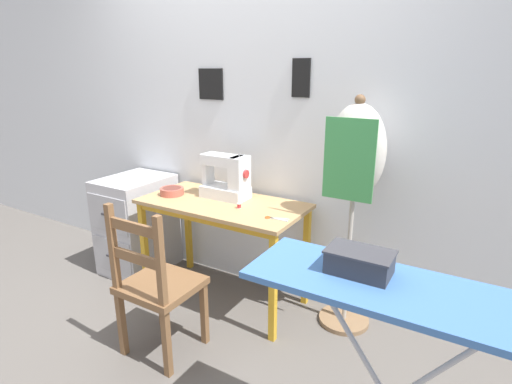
# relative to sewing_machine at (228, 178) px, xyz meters

# --- Properties ---
(ground_plane) EXTENTS (14.00, 14.00, 0.00)m
(ground_plane) POSITION_rel_sewing_machine_xyz_m (0.02, -0.37, -0.87)
(ground_plane) COLOR #5B5651
(wall_back) EXTENTS (10.00, 0.06, 2.55)m
(wall_back) POSITION_rel_sewing_machine_xyz_m (0.02, 0.25, 0.40)
(wall_back) COLOR silver
(wall_back) RESTS_ON ground_plane
(sewing_table) EXTENTS (1.12, 0.56, 0.73)m
(sewing_table) POSITION_rel_sewing_machine_xyz_m (0.02, -0.10, -0.23)
(sewing_table) COLOR tan
(sewing_table) RESTS_ON ground_plane
(sewing_machine) EXTENTS (0.34, 0.18, 0.32)m
(sewing_machine) POSITION_rel_sewing_machine_xyz_m (0.00, 0.00, 0.00)
(sewing_machine) COLOR white
(sewing_machine) RESTS_ON sewing_table
(fabric_bowl) EXTENTS (0.17, 0.17, 0.05)m
(fabric_bowl) POSITION_rel_sewing_machine_xyz_m (-0.38, -0.14, -0.12)
(fabric_bowl) COLOR #B25647
(fabric_bowl) RESTS_ON sewing_table
(scissors) EXTENTS (0.15, 0.06, 0.01)m
(scissors) POSITION_rel_sewing_machine_xyz_m (0.46, -0.19, -0.14)
(scissors) COLOR silver
(scissors) RESTS_ON sewing_table
(thread_spool_near_machine) EXTENTS (0.03, 0.03, 0.03)m
(thread_spool_near_machine) POSITION_rel_sewing_machine_xyz_m (0.18, -0.14, -0.13)
(thread_spool_near_machine) COLOR red
(thread_spool_near_machine) RESTS_ON sewing_table
(wooden_chair) EXTENTS (0.40, 0.38, 0.92)m
(wooden_chair) POSITION_rel_sewing_machine_xyz_m (0.03, -0.74, -0.44)
(wooden_chair) COLOR brown
(wooden_chair) RESTS_ON ground_plane
(filing_cabinet) EXTENTS (0.44, 0.56, 0.77)m
(filing_cabinet) POSITION_rel_sewing_machine_xyz_m (-0.85, -0.06, -0.49)
(filing_cabinet) COLOR #B7B7BC
(filing_cabinet) RESTS_ON ground_plane
(dress_form) EXTENTS (0.34, 0.32, 1.45)m
(dress_form) POSITION_rel_sewing_machine_xyz_m (0.85, 0.07, 0.18)
(dress_form) COLOR #846647
(dress_form) RESTS_ON ground_plane
(ironing_board) EXTENTS (1.04, 0.36, 0.90)m
(ironing_board) POSITION_rel_sewing_machine_xyz_m (1.33, -0.92, -0.03)
(ironing_board) COLOR #3D6BAD
(ironing_board) RESTS_ON ground_plane
(storage_box) EXTENTS (0.23, 0.14, 0.08)m
(storage_box) POSITION_rel_sewing_machine_xyz_m (1.17, -0.89, 0.07)
(storage_box) COLOR #333338
(storage_box) RESTS_ON ironing_board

